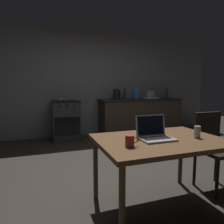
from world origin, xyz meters
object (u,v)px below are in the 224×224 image
Objects in this scene: chair at (213,144)px; frying_pan at (63,99)px; dish_rack at (151,97)px; stove_oven at (66,120)px; drinking_glass at (197,132)px; cereal_box at (136,93)px; dining_table at (160,146)px; bottle_b at (125,94)px; laptop at (155,134)px; electric_kettle at (116,94)px; coffee_mug at (130,141)px; bottle at (167,93)px.

frying_pan is at bearing 110.37° from chair.
stove_oven is at bearing -179.94° from dish_rack.
cereal_box reaches higher than drinking_glass.
frying_pan reaches higher than stove_oven.
cereal_box is at bearing 177.19° from dish_rack.
dining_table is 10.34× the size of drinking_glass.
dish_rack is (0.81, 2.87, 0.43)m from chair.
laptop is at bearing -107.80° from bottle_b.
chair is 2.83× the size of laptop.
electric_kettle is 0.75× the size of dish_rack.
cereal_box reaches higher than frying_pan.
electric_kettle is 2.19× the size of coffee_mug.
chair is at bearing -63.05° from frying_pan.
bottle reaches higher than stove_oven.
dining_table is at bearing -79.80° from stove_oven.
stove_oven is at bearing -179.28° from cereal_box.
dining_table is 3.09m from frying_pan.
bottle_b is at bearing 168.91° from cereal_box.
cereal_box is (0.89, 3.16, 0.28)m from drinking_glass.
laptop reaches higher than stove_oven.
chair is 0.95m from laptop.
frying_pan is at bearing 102.21° from laptop.
bottle_b reaches higher than dining_table.
laptop is 3.50m from dish_rack.
drinking_glass is at bearing 4.21° from coffee_mug.
electric_kettle is 3.16m from drinking_glass.
dish_rack is at bearing 61.43° from dining_table.
laptop is 3.34m from cereal_box.
bottle_b is (1.54, 0.11, 0.10)m from frying_pan.
dish_rack is at bearing -6.39° from bottle_b.
stove_oven is 0.74× the size of dining_table.
bottle is at bearing -4.69° from cereal_box.
stove_oven is 2.34× the size of frying_pan.
cereal_box is (0.40, 2.89, 0.53)m from chair.
drinking_glass is (-0.33, -3.14, -0.26)m from electric_kettle.
coffee_mug is 0.99× the size of drinking_glass.
stove_oven is 3.21m from coffee_mug.
stove_oven is at bearing 178.97° from bottle.
laptop is at bearing 167.46° from drinking_glass.
stove_oven reaches higher than dining_table.
drinking_glass is (-0.49, -0.26, 0.25)m from chair.
stove_oven is at bearing 92.91° from coffee_mug.
drinking_glass is at bearing -95.94° from electric_kettle.
laptop is 3.06m from frying_pan.
stove_oven is 3.35× the size of bottle_b.
drinking_glass is at bearing -112.44° from dish_rack.
laptop reaches higher than drinking_glass.
frying_pan is at bearing -178.43° from cereal_box.
cereal_box is at bearing 75.52° from chair.
drinking_glass is at bearing -105.70° from cereal_box.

